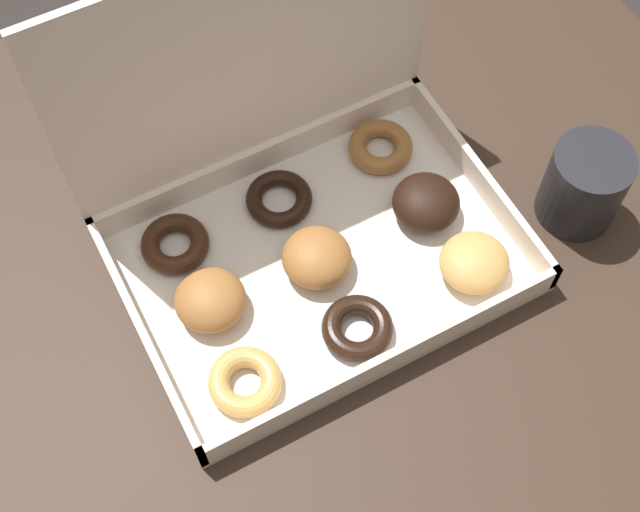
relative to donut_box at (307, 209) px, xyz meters
name	(u,v)px	position (x,y,z in m)	size (l,w,h in m)	color
ground_plane	(319,492)	(-0.03, -0.09, -0.79)	(8.00, 8.00, 0.00)	#2D2826
dining_table	(319,349)	(-0.03, -0.09, -0.15)	(1.09, 1.03, 0.73)	#38281E
donut_box	(307,209)	(0.00, 0.00, 0.00)	(0.40, 0.29, 0.31)	silver
coffee_mug	(584,184)	(0.27, -0.11, -0.01)	(0.08, 0.08, 0.10)	#232328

